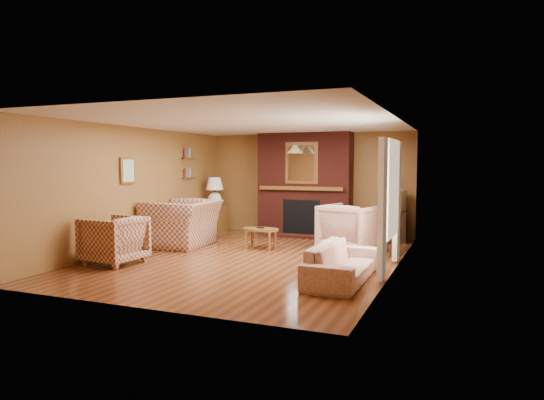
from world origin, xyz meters
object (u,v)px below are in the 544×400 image
at_px(plaid_loveseat, 182,223).
at_px(side_table, 215,220).
at_px(floral_sofa, 342,263).
at_px(table_lamp, 215,190).
at_px(plaid_armchair, 114,240).
at_px(tv_stand, 392,226).
at_px(floral_armchair, 350,227).
at_px(coffee_table, 261,231).
at_px(crt_tv, 392,201).
at_px(fireplace, 305,185).

bearing_deg(plaid_loveseat, side_table, -176.97).
distance_m(floral_sofa, table_lamp, 5.39).
distance_m(plaid_armchair, table_lamp, 3.85).
distance_m(floral_sofa, side_table, 5.33).
bearing_deg(floral_sofa, tv_stand, -1.81).
bearing_deg(table_lamp, floral_armchair, -17.49).
height_order(plaid_armchair, coffee_table, plaid_armchair).
relative_size(plaid_armchair, coffee_table, 1.20).
distance_m(plaid_loveseat, coffee_table, 1.65).
bearing_deg(crt_tv, floral_armchair, -111.64).
xyz_separation_m(fireplace, floral_sofa, (1.90, -4.06, -0.92)).
xyz_separation_m(fireplace, coffee_table, (-0.22, -2.10, -0.83)).
bearing_deg(floral_armchair, table_lamp, -2.06).
relative_size(fireplace, table_lamp, 3.44).
height_order(plaid_armchair, tv_stand, plaid_armchair).
bearing_deg(floral_sofa, crt_tv, -1.81).
distance_m(plaid_armchair, coffee_table, 2.82).
relative_size(plaid_loveseat, crt_tv, 2.61).
height_order(floral_armchair, side_table, floral_armchair).
relative_size(plaid_loveseat, floral_armchair, 1.43).
relative_size(plaid_armchair, crt_tv, 1.61).
bearing_deg(plaid_armchair, fireplace, 160.12).
xyz_separation_m(fireplace, side_table, (-2.10, -0.53, -0.85)).
relative_size(floral_armchair, crt_tv, 1.83).
distance_m(coffee_table, tv_stand, 2.97).
bearing_deg(plaid_loveseat, fireplace, 137.17).
distance_m(plaid_loveseat, side_table, 1.85).
bearing_deg(table_lamp, crt_tv, 4.74).
bearing_deg(table_lamp, plaid_armchair, -87.73).
xyz_separation_m(coffee_table, table_lamp, (-1.88, 1.56, 0.69)).
xyz_separation_m(plaid_armchair, floral_armchair, (3.42, 2.67, 0.05)).
xyz_separation_m(floral_sofa, crt_tv, (0.15, 3.87, 0.62)).
xyz_separation_m(plaid_loveseat, floral_armchair, (3.32, 0.70, -0.01)).
distance_m(table_lamp, crt_tv, 4.17).
distance_m(floral_sofa, crt_tv, 3.92).
bearing_deg(side_table, floral_sofa, -41.40).
xyz_separation_m(floral_sofa, table_lamp, (-4.00, 3.53, 0.78)).
xyz_separation_m(fireplace, table_lamp, (-2.10, -0.53, -0.14)).
distance_m(floral_sofa, coffee_table, 2.89).
relative_size(plaid_loveseat, table_lamp, 2.05).
xyz_separation_m(floral_armchair, table_lamp, (-3.57, 1.12, 0.59)).
xyz_separation_m(table_lamp, tv_stand, (4.15, 0.35, -0.71)).
distance_m(plaid_armchair, floral_sofa, 3.86).
bearing_deg(side_table, crt_tv, 4.74).
xyz_separation_m(side_table, tv_stand, (4.15, 0.35, 0.00)).
bearing_deg(plaid_armchair, floral_armchair, 132.35).
bearing_deg(coffee_table, crt_tv, 39.99).
height_order(plaid_loveseat, side_table, plaid_loveseat).
bearing_deg(crt_tv, fireplace, 174.70).
height_order(fireplace, crt_tv, fireplace).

